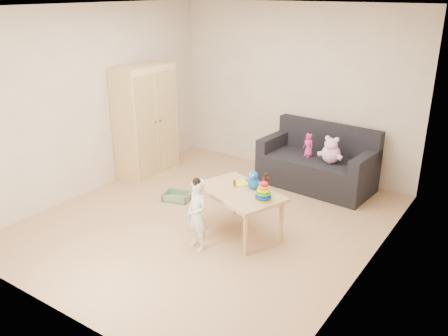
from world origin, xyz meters
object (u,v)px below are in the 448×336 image
Objects in this scene: sofa at (316,172)px; wardrobe at (146,122)px; play_table at (239,212)px; toddler at (197,216)px.

wardrobe is at bearing -152.58° from sofa.
play_table is (2.23, -0.81, -0.59)m from wardrobe.
toddler is at bearing -108.49° from play_table.
sofa is 1.56× the size of play_table.
wardrobe is 1.05× the size of sofa.
play_table is at bearing -91.27° from sofa.
play_table is 1.28× the size of toddler.
wardrobe is 1.65× the size of play_table.
toddler is at bearing -34.07° from wardrobe.
wardrobe is 2.50m from toddler.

